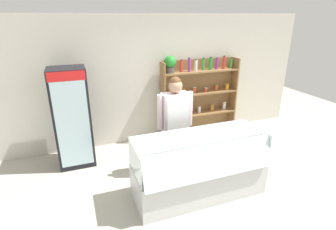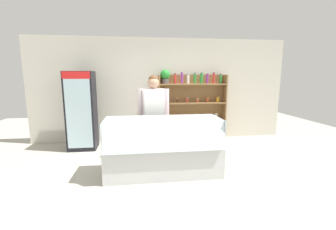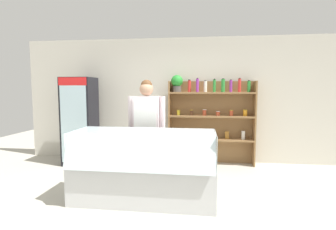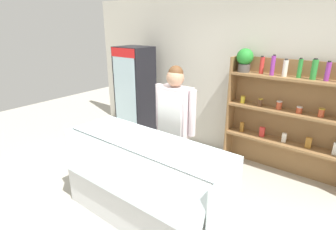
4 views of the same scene
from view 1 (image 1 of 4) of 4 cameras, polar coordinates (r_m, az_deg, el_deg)
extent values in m
plane|color=#B7B2A3|center=(4.52, 8.59, -15.49)|extent=(12.00, 12.00, 0.00)
cube|color=beige|center=(5.80, -1.17, 7.85)|extent=(6.80, 0.10, 2.70)
cube|color=black|center=(5.05, -20.10, -0.64)|extent=(0.63, 0.55, 1.83)
cube|color=silver|center=(4.79, -20.01, -1.79)|extent=(0.55, 0.01, 1.63)
cube|color=red|center=(4.55, -21.30, 7.86)|extent=(0.59, 0.01, 0.16)
cylinder|color=red|center=(5.10, -21.12, -7.92)|extent=(0.05, 0.05, 0.15)
cylinder|color=#3356B2|center=(5.08, -19.24, -7.45)|extent=(0.07, 0.07, 0.20)
cylinder|color=#9E6623|center=(5.09, -17.28, -7.49)|extent=(0.06, 0.06, 0.14)
cylinder|color=orange|center=(4.89, -21.86, -2.92)|extent=(0.06, 0.06, 0.16)
cylinder|color=silver|center=(4.89, -19.88, -2.64)|extent=(0.07, 0.07, 0.17)
cylinder|color=red|center=(4.89, -17.88, -2.50)|extent=(0.06, 0.06, 0.15)
cylinder|color=purple|center=(4.73, -22.89, 2.36)|extent=(0.06, 0.06, 0.17)
cylinder|color=orange|center=(4.73, -21.33, 2.42)|extent=(0.06, 0.06, 0.14)
cylinder|color=#3356B2|center=(4.72, -19.85, 3.06)|extent=(0.06, 0.06, 0.22)
cylinder|color=#9E6623|center=(4.72, -18.28, 3.01)|extent=(0.05, 0.05, 0.18)
cube|color=olive|center=(6.12, 6.34, 3.87)|extent=(1.80, 0.02, 1.76)
cube|color=olive|center=(5.67, -1.07, 2.59)|extent=(0.03, 0.28, 1.76)
cube|color=olive|center=(6.44, 13.97, 4.25)|extent=(0.03, 0.28, 1.76)
cube|color=olive|center=(6.12, 6.79, 0.36)|extent=(1.74, 0.28, 0.04)
cube|color=olive|center=(5.96, 6.99, 4.79)|extent=(1.74, 0.28, 0.04)
cube|color=olive|center=(5.85, 7.20, 9.43)|extent=(1.74, 0.28, 0.04)
cylinder|color=#4C4742|center=(5.54, 0.44, 9.79)|extent=(0.18, 0.18, 0.12)
sphere|color=#25882D|center=(5.51, 0.44, 11.51)|extent=(0.25, 0.25, 0.25)
cylinder|color=red|center=(5.64, 2.87, 10.61)|extent=(0.06, 0.06, 0.25)
cylinder|color=black|center=(5.60, 3.00, 11.88)|extent=(0.04, 0.04, 0.02)
cylinder|color=purple|center=(5.67, 4.67, 10.77)|extent=(0.06, 0.06, 0.28)
cylinder|color=black|center=(5.66, 4.62, 12.26)|extent=(0.04, 0.04, 0.02)
cylinder|color=silver|center=(5.76, 6.09, 10.66)|extent=(0.07, 0.07, 0.23)
cylinder|color=black|center=(5.74, 6.14, 11.86)|extent=(0.04, 0.04, 0.02)
cylinder|color=#2D8C38|center=(5.86, 7.65, 10.90)|extent=(0.06, 0.06, 0.26)
cylinder|color=black|center=(5.82, 7.82, 12.19)|extent=(0.04, 0.04, 0.02)
cylinder|color=#2D8C38|center=(5.93, 9.26, 10.97)|extent=(0.08, 0.08, 0.26)
cylinder|color=black|center=(5.91, 9.38, 12.29)|extent=(0.05, 0.05, 0.02)
cylinder|color=purple|center=(6.02, 10.58, 10.92)|extent=(0.06, 0.06, 0.24)
cylinder|color=black|center=(5.99, 10.71, 12.13)|extent=(0.04, 0.04, 0.02)
cylinder|color=red|center=(6.10, 12.07, 11.08)|extent=(0.06, 0.06, 0.27)
cylinder|color=black|center=(6.07, 12.17, 12.42)|extent=(0.04, 0.04, 0.02)
cylinder|color=#2D8C38|center=(6.21, 13.52, 10.92)|extent=(0.06, 0.06, 0.23)
cylinder|color=black|center=(6.18, 13.65, 12.01)|extent=(0.04, 0.04, 0.02)
cylinder|color=yellow|center=(5.66, 0.80, 4.79)|extent=(0.07, 0.07, 0.10)
cylinder|color=gold|center=(5.65, 0.77, 5.37)|extent=(0.07, 0.07, 0.01)
cylinder|color=brown|center=(5.75, 3.43, 5.04)|extent=(0.07, 0.07, 0.10)
cylinder|color=gold|center=(5.76, 3.37, 5.64)|extent=(0.07, 0.07, 0.01)
cylinder|color=#BF4C2D|center=(5.89, 5.75, 5.41)|extent=(0.08, 0.08, 0.12)
cylinder|color=silver|center=(5.86, 5.82, 5.98)|extent=(0.08, 0.08, 0.01)
cylinder|color=#BF4C2D|center=(6.01, 8.21, 5.45)|extent=(0.08, 0.08, 0.08)
cylinder|color=silver|center=(6.00, 8.22, 5.88)|extent=(0.08, 0.08, 0.01)
cylinder|color=#BF4C2D|center=(6.14, 10.43, 5.78)|extent=(0.08, 0.08, 0.11)
cylinder|color=gold|center=(6.12, 10.50, 6.31)|extent=(0.08, 0.08, 0.01)
cylinder|color=orange|center=(6.27, 12.74, 5.97)|extent=(0.08, 0.08, 0.12)
cylinder|color=gold|center=(6.27, 12.71, 6.59)|extent=(0.09, 0.09, 0.01)
cube|color=#9E6623|center=(5.82, 1.00, 0.46)|extent=(0.06, 0.04, 0.16)
cube|color=red|center=(5.95, 3.97, 0.85)|extent=(0.08, 0.04, 0.16)
cube|color=silver|center=(6.09, 6.82, 1.15)|extent=(0.07, 0.04, 0.14)
cube|color=#9E6623|center=(6.24, 9.55, 1.58)|extent=(0.08, 0.04, 0.16)
cube|color=silver|center=(6.40, 12.14, 1.98)|extent=(0.07, 0.04, 0.18)
cube|color=silver|center=(4.24, 6.67, -13.51)|extent=(2.01, 0.75, 0.55)
cube|color=white|center=(4.08, 6.84, -10.09)|extent=(1.95, 0.69, 0.03)
cube|color=silver|center=(3.71, 9.50, -9.98)|extent=(1.97, 0.16, 0.47)
cube|color=silver|center=(3.92, 6.78, -4.35)|extent=(1.97, 0.59, 0.01)
cube|color=silver|center=(3.68, -7.23, -10.16)|extent=(0.01, 0.71, 0.45)
cube|color=silver|center=(4.49, 18.42, -5.10)|extent=(0.01, 0.71, 0.45)
cube|color=beige|center=(3.88, -4.40, -11.07)|extent=(0.16, 0.12, 0.05)
cube|color=white|center=(3.70, -3.39, -12.84)|extent=(0.05, 0.03, 0.02)
cube|color=tan|center=(3.97, 0.05, -10.32)|extent=(0.16, 0.13, 0.04)
cube|color=white|center=(3.79, 1.27, -11.93)|extent=(0.05, 0.03, 0.02)
cube|color=beige|center=(4.07, 4.28, -9.40)|extent=(0.16, 0.14, 0.06)
cube|color=white|center=(3.90, 5.67, -11.00)|extent=(0.05, 0.03, 0.02)
cube|color=tan|center=(4.20, 8.25, -8.60)|extent=(0.16, 0.13, 0.05)
cube|color=white|center=(4.03, 9.78, -10.06)|extent=(0.05, 0.03, 0.02)
cube|color=beige|center=(4.34, 11.95, -7.76)|extent=(0.17, 0.14, 0.05)
cube|color=white|center=(4.18, 13.59, -9.14)|extent=(0.05, 0.03, 0.02)
cube|color=tan|center=(4.51, 15.38, -7.05)|extent=(0.16, 0.12, 0.04)
cube|color=white|center=(4.35, 17.10, -8.26)|extent=(0.05, 0.03, 0.02)
cylinder|color=#C1706B|center=(3.69, -4.08, -12.36)|extent=(0.16, 0.12, 0.11)
cylinder|color=tan|center=(3.73, -0.79, -11.45)|extent=(0.19, 0.18, 0.16)
cylinder|color=white|center=(4.19, 13.70, -7.72)|extent=(0.07, 0.07, 0.23)
cylinder|color=white|center=(4.25, 14.81, -7.71)|extent=(0.07, 0.07, 0.18)
cylinder|color=#383D51|center=(4.66, 0.37, -8.07)|extent=(0.13, 0.13, 0.81)
cylinder|color=#383D51|center=(4.73, 2.59, -7.66)|extent=(0.13, 0.13, 0.81)
cube|color=silver|center=(4.39, 1.58, 0.59)|extent=(0.44, 0.24, 0.67)
cube|color=white|center=(4.42, 2.14, -4.27)|extent=(0.37, 0.01, 1.24)
cylinder|color=silver|center=(4.29, -1.78, 0.57)|extent=(0.09, 0.09, 0.60)
cylinder|color=silver|center=(4.48, 4.80, 1.41)|extent=(0.09, 0.09, 0.60)
sphere|color=tan|center=(4.25, 1.64, 6.32)|extent=(0.23, 0.23, 0.23)
sphere|color=brown|center=(4.24, 1.59, 7.10)|extent=(0.19, 0.19, 0.19)
camera|label=2|loc=(1.71, 84.65, -33.74)|focal=24.00mm
camera|label=3|loc=(2.74, 72.56, -18.24)|focal=28.00mm
camera|label=4|loc=(3.68, 51.11, 6.64)|focal=28.00mm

